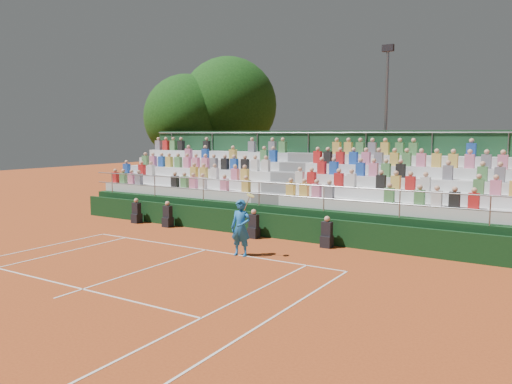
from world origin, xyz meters
The scene contains 8 objects.
ground centered at (0.00, 0.00, 0.00)m, with size 90.00×90.00×0.00m, color #AD471C.
courtside_wall centered at (0.00, 3.20, 0.50)m, with size 20.00×0.15×1.00m, color black.
line_officials centered at (-1.65, 2.75, 0.48)m, with size 10.27×0.40×1.19m.
grandstand centered at (0.01, 6.44, 1.09)m, with size 20.00×5.20×4.40m.
tennis_player centered at (1.57, -0.02, 0.99)m, with size 0.92×0.57×2.22m.
tree_west centered at (-10.35, 11.52, 5.31)m, with size 5.63×5.63×8.14m.
tree_east centered at (-8.40, 13.50, 6.12)m, with size 6.42×6.42×9.35m.
floodlight_mast centered at (2.74, 12.22, 5.13)m, with size 0.60×0.25×8.90m.
Camera 1 is at (11.04, -14.23, 4.23)m, focal length 35.00 mm.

